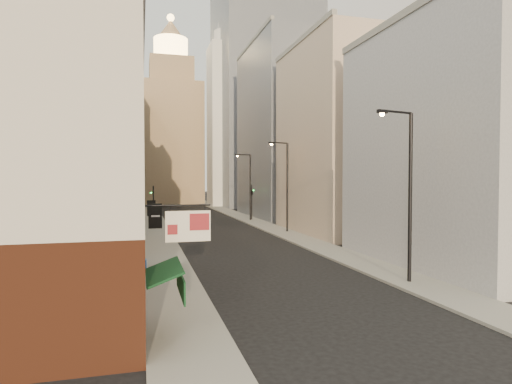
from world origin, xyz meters
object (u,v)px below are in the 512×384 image
at_px(clock_tower, 171,129).
at_px(streetlamp_far, 249,183).
at_px(white_tower, 228,119).
at_px(streetlamp_near, 407,186).
at_px(traffic_light_left, 153,198).
at_px(streetlamp_mid, 285,181).
at_px(traffic_light_right, 252,193).

xyz_separation_m(clock_tower, streetlamp_far, (7.20, -47.35, -12.41)).
height_order(clock_tower, streetlamp_far, clock_tower).
xyz_separation_m(clock_tower, white_tower, (11.00, -14.00, 0.97)).
distance_m(clock_tower, streetlamp_near, 84.97).
bearing_deg(white_tower, traffic_light_left, -112.96).
relative_size(clock_tower, streetlamp_mid, 4.63).
bearing_deg(traffic_light_right, streetlamp_mid, 105.67).
distance_m(clock_tower, white_tower, 17.83).
distance_m(streetlamp_far, traffic_light_left, 14.43).
distance_m(streetlamp_near, streetlamp_mid, 22.96).
bearing_deg(white_tower, traffic_light_right, -95.60).
distance_m(white_tower, traffic_light_right, 35.94).
xyz_separation_m(white_tower, streetlamp_near, (-4.01, -69.80, -13.19)).
bearing_deg(traffic_light_right, clock_tower, -65.07).
bearing_deg(streetlamp_far, traffic_light_right, 35.05).
xyz_separation_m(white_tower, streetlamp_mid, (-3.14, -46.85, -13.07)).
distance_m(streetlamp_mid, streetlamp_far, 13.53).
bearing_deg(clock_tower, streetlamp_mid, -82.64).
relative_size(clock_tower, streetlamp_near, 4.73).
xyz_separation_m(white_tower, traffic_light_right, (-3.20, -32.61, -14.77)).
xyz_separation_m(streetlamp_far, traffic_light_right, (0.60, 0.73, -1.39)).
xyz_separation_m(streetlamp_mid, streetlamp_far, (-0.66, 13.51, -0.31)).
bearing_deg(traffic_light_left, traffic_light_right, -140.46).
xyz_separation_m(streetlamp_near, traffic_light_right, (0.82, 37.18, -1.58)).
bearing_deg(traffic_light_left, clock_tower, -83.57).
relative_size(streetlamp_mid, traffic_light_left, 1.94).
xyz_separation_m(streetlamp_near, streetlamp_far, (0.21, 36.45, -0.19)).
bearing_deg(white_tower, streetlamp_mid, -93.83).
relative_size(white_tower, streetlamp_near, 4.37).
bearing_deg(streetlamp_far, streetlamp_near, -105.87).
bearing_deg(streetlamp_near, traffic_light_left, 100.91).
relative_size(clock_tower, white_tower, 1.08).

